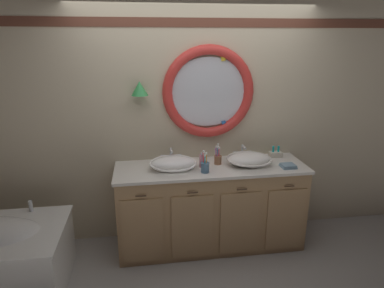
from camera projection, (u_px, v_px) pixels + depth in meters
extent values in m
plane|color=gray|center=(203.00, 258.00, 3.53)|extent=(14.00, 14.00, 0.00)
cube|color=beige|center=(194.00, 122.00, 3.70)|extent=(6.40, 0.08, 2.60)
cube|color=brown|center=(195.00, 22.00, 3.35)|extent=(6.27, 0.01, 0.09)
ellipsoid|color=silver|center=(209.00, 92.00, 3.57)|extent=(0.87, 0.02, 0.73)
torus|color=red|center=(209.00, 92.00, 3.56)|extent=(0.97, 0.10, 0.97)
cube|color=teal|center=(249.00, 93.00, 3.62)|extent=(0.05, 0.01, 0.05)
cube|color=yellow|center=(223.00, 59.00, 3.47)|extent=(0.05, 0.01, 0.05)
cube|color=purple|center=(173.00, 75.00, 3.45)|extent=(0.05, 0.01, 0.05)
cube|color=teal|center=(177.00, 115.00, 3.57)|extent=(0.05, 0.01, 0.05)
cube|color=#2866B7|center=(224.00, 123.00, 3.68)|extent=(0.05, 0.01, 0.05)
cylinder|color=#4C3823|center=(139.00, 86.00, 3.41)|extent=(0.02, 0.09, 0.02)
cone|color=green|center=(140.00, 88.00, 3.37)|extent=(0.17, 0.17, 0.14)
cube|color=tan|center=(210.00, 207.00, 3.66)|extent=(1.94, 0.59, 0.88)
cube|color=silver|center=(211.00, 167.00, 3.52)|extent=(1.97, 0.62, 0.03)
cube|color=silver|center=(206.00, 165.00, 3.81)|extent=(1.94, 0.02, 0.11)
cube|color=tan|center=(143.00, 231.00, 3.28)|extent=(0.41, 0.02, 0.67)
cylinder|color=#422D1E|center=(141.00, 196.00, 3.15)|extent=(0.10, 0.01, 0.01)
cube|color=tan|center=(192.00, 227.00, 3.35)|extent=(0.41, 0.02, 0.67)
cylinder|color=#422D1E|center=(192.00, 193.00, 3.22)|extent=(0.10, 0.01, 0.01)
cube|color=tan|center=(240.00, 223.00, 3.42)|extent=(0.41, 0.02, 0.67)
cylinder|color=#422D1E|center=(242.00, 189.00, 3.29)|extent=(0.10, 0.01, 0.01)
cube|color=tan|center=(286.00, 220.00, 3.49)|extent=(0.41, 0.02, 0.67)
cylinder|color=#422D1E|center=(289.00, 186.00, 3.36)|extent=(0.10, 0.01, 0.01)
cylinder|color=silver|center=(31.00, 206.00, 3.29)|extent=(0.04, 0.04, 0.11)
ellipsoid|color=white|center=(173.00, 163.00, 3.41)|extent=(0.45, 0.27, 0.13)
torus|color=white|center=(173.00, 163.00, 3.41)|extent=(0.47, 0.47, 0.02)
cylinder|color=silver|center=(173.00, 163.00, 3.41)|extent=(0.03, 0.03, 0.01)
ellipsoid|color=white|center=(249.00, 159.00, 3.52)|extent=(0.45, 0.31, 0.13)
torus|color=white|center=(249.00, 159.00, 3.52)|extent=(0.47, 0.47, 0.02)
cylinder|color=silver|center=(249.00, 159.00, 3.52)|extent=(0.03, 0.03, 0.01)
cylinder|color=silver|center=(171.00, 160.00, 3.66)|extent=(0.05, 0.05, 0.02)
cylinder|color=silver|center=(171.00, 154.00, 3.64)|extent=(0.02, 0.02, 0.12)
sphere|color=silver|center=(171.00, 149.00, 3.63)|extent=(0.03, 0.03, 0.03)
cylinder|color=silver|center=(171.00, 151.00, 3.56)|extent=(0.02, 0.13, 0.02)
cylinder|color=silver|center=(163.00, 159.00, 3.65)|extent=(0.04, 0.04, 0.06)
cylinder|color=silver|center=(179.00, 158.00, 3.67)|extent=(0.04, 0.04, 0.06)
cube|color=silver|center=(163.00, 156.00, 3.64)|extent=(0.05, 0.01, 0.01)
cube|color=silver|center=(179.00, 155.00, 3.66)|extent=(0.05, 0.01, 0.01)
cylinder|color=silver|center=(242.00, 156.00, 3.78)|extent=(0.05, 0.05, 0.02)
cylinder|color=silver|center=(242.00, 151.00, 3.76)|extent=(0.02, 0.02, 0.11)
sphere|color=silver|center=(243.00, 146.00, 3.74)|extent=(0.03, 0.03, 0.03)
cylinder|color=silver|center=(244.00, 147.00, 3.69)|extent=(0.02, 0.11, 0.02)
cylinder|color=silver|center=(235.00, 155.00, 3.76)|extent=(0.04, 0.04, 0.06)
cylinder|color=silver|center=(249.00, 154.00, 3.78)|extent=(0.04, 0.04, 0.06)
cube|color=silver|center=(235.00, 152.00, 3.75)|extent=(0.05, 0.01, 0.01)
cube|color=silver|center=(249.00, 151.00, 3.77)|extent=(0.05, 0.01, 0.01)
cylinder|color=slate|center=(205.00, 168.00, 3.34)|extent=(0.08, 0.08, 0.10)
torus|color=slate|center=(205.00, 163.00, 3.33)|extent=(0.09, 0.09, 0.01)
cylinder|color=orange|center=(206.00, 163.00, 3.33)|extent=(0.01, 0.02, 0.17)
cube|color=white|center=(206.00, 153.00, 3.30)|extent=(0.02, 0.02, 0.02)
cylinder|color=#E0383D|center=(204.00, 162.00, 3.33)|extent=(0.03, 0.01, 0.19)
cube|color=white|center=(204.00, 152.00, 3.30)|extent=(0.02, 0.02, 0.02)
cylinder|color=#19ADB2|center=(205.00, 164.00, 3.32)|extent=(0.02, 0.02, 0.16)
cube|color=white|center=(205.00, 155.00, 3.29)|extent=(0.02, 0.02, 0.02)
cylinder|color=#996647|center=(218.00, 160.00, 3.56)|extent=(0.08, 0.08, 0.09)
torus|color=#996647|center=(218.00, 156.00, 3.55)|extent=(0.08, 0.08, 0.01)
cylinder|color=#E0383D|center=(219.00, 156.00, 3.55)|extent=(0.02, 0.01, 0.15)
cube|color=white|center=(219.00, 148.00, 3.52)|extent=(0.02, 0.02, 0.02)
cylinder|color=blue|center=(218.00, 154.00, 3.55)|extent=(0.03, 0.02, 0.19)
cube|color=white|center=(218.00, 145.00, 3.52)|extent=(0.02, 0.02, 0.02)
cylinder|color=purple|center=(216.00, 156.00, 3.54)|extent=(0.03, 0.02, 0.17)
cube|color=white|center=(216.00, 147.00, 3.51)|extent=(0.02, 0.02, 0.02)
cylinder|color=pink|center=(218.00, 156.00, 3.53)|extent=(0.03, 0.02, 0.16)
cube|color=white|center=(218.00, 147.00, 3.51)|extent=(0.02, 0.02, 0.02)
cylinder|color=pink|center=(202.00, 161.00, 3.47)|extent=(0.06, 0.06, 0.14)
cylinder|color=silver|center=(202.00, 154.00, 3.44)|extent=(0.04, 0.04, 0.02)
cylinder|color=silver|center=(203.00, 153.00, 3.42)|extent=(0.01, 0.04, 0.01)
cube|color=#7593A8|center=(288.00, 167.00, 3.48)|extent=(0.15, 0.13, 0.02)
cube|color=#7593A8|center=(288.00, 165.00, 3.47)|extent=(0.14, 0.13, 0.02)
cube|color=beige|center=(275.00, 154.00, 3.79)|extent=(0.13, 0.09, 0.06)
cylinder|color=#19ADB2|center=(273.00, 149.00, 3.76)|extent=(0.02, 0.02, 0.07)
cylinder|color=#19ADB2|center=(278.00, 149.00, 3.77)|extent=(0.02, 0.02, 0.07)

